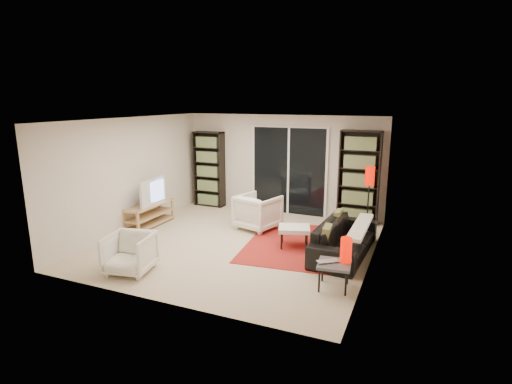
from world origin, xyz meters
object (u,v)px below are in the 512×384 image
Objects in this scene: sofa at (345,238)px; armchair_front at (130,253)px; side_table at (334,266)px; armchair_back at (258,212)px; bookshelf_right at (359,177)px; tv_stand at (150,214)px; floor_lamp at (369,183)px; ottoman at (294,229)px; bookshelf_left at (209,169)px.

armchair_front reaches higher than sofa.
armchair_back is at bearing 134.62° from side_table.
bookshelf_right is 1.02× the size of sofa.
floor_lamp is (4.52, 1.40, 0.82)m from tv_stand.
sofa is 0.96m from ottoman.
side_table is (2.13, -2.16, -0.02)m from armchair_back.
ottoman and side_table have the same top height.
ottoman is at bearing 160.72° from armchair_back.
armchair_back is at bearing 144.97° from ottoman.
bookshelf_right is at bearing 67.54° from ottoman.
bookshelf_right is (3.85, -0.00, 0.07)m from bookshelf_left.
bookshelf_left is 4.51m from sofa.
sofa is 3.74m from armchair_front.
armchair_front is at bearing 85.96° from armchair_back.
bookshelf_right is 2.33m from ottoman.
bookshelf_right is 2.99× the size of ottoman.
armchair_back is at bearing 18.26° from tv_stand.
bookshelf_right reaches higher than ottoman.
floor_lamp is (3.27, 3.54, 0.76)m from armchair_front.
armchair_front is 1.02× the size of ottoman.
sofa is (0.11, -2.06, -0.75)m from bookshelf_right.
armchair_back reaches higher than side_table.
tv_stand is 3.36m from ottoman.
bookshelf_left is 1.38× the size of floor_lamp.
floor_lamp is at bearing -9.12° from bookshelf_left.
bookshelf_left is 2.35× the size of armchair_back.
bookshelf_right is 3.55m from side_table.
armchair_front is at bearing -59.54° from tv_stand.
ottoman is at bearing 127.08° from side_table.
ottoman is (-0.96, 0.00, 0.05)m from sofa.
armchair_back is 3.08m from armchair_front.
bookshelf_left reaches higher than armchair_back.
bookshelf_right is 2.19m from sofa.
side_table is at bearing -40.46° from bookshelf_left.
bookshelf_right reaches higher than armchair_back.
bookshelf_left reaches higher than floor_lamp.
armchair_front is 4.87m from floor_lamp.
bookshelf_right is 1.48× the size of floor_lamp.
side_table is at bearing 150.37° from armchair_back.
sofa reaches higher than tv_stand.
armchair_back reaches higher than sofa.
floor_lamp is (0.31, -0.67, 0.03)m from bookshelf_right.
armchair_back reaches higher than ottoman.
armchair_front is 0.50× the size of floor_lamp.
floor_lamp is at bearing 50.06° from ottoman.
bookshelf_left is 2.22m from tv_stand.
bookshelf_right reaches higher than side_table.
armchair_back is (2.30, 0.76, 0.11)m from tv_stand.
armchair_back is 1.30m from ottoman.
bookshelf_right is 3.97× the size of side_table.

